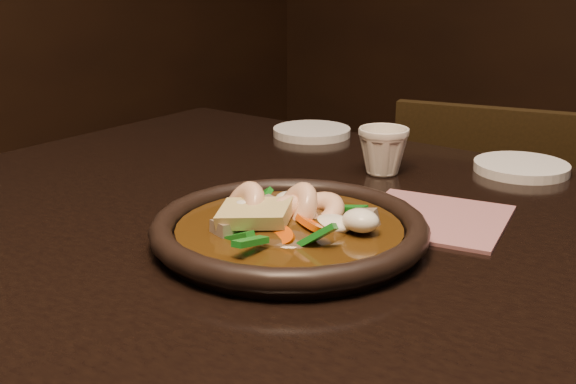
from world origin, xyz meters
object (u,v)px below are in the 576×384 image
Objects in this scene: chair at (492,279)px; table at (488,358)px; plate at (289,230)px; tea_cup at (383,149)px.

table is at bearing 96.43° from chair.
table is at bearing 8.58° from plate.
plate is at bearing -79.83° from tea_cup.
tea_cup is (-0.27, 0.26, 0.11)m from table.
chair is (-0.25, 0.68, -0.24)m from table.
tea_cup reaches higher than table.
plate is 4.15× the size of tea_cup.
table is 5.41× the size of plate.
table is 2.01× the size of chair.
chair is 2.70× the size of plate.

